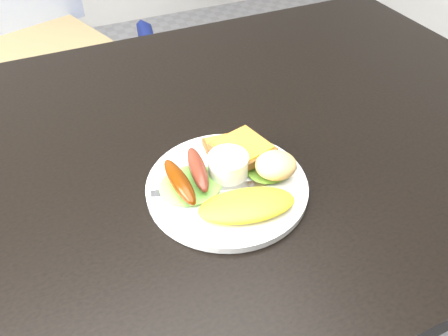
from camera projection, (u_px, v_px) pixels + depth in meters
The scene contains 13 objects.
dining_table at pixel (220, 143), 0.73m from camera, with size 1.20×0.80×0.04m, color black.
dining_chair at pixel (40, 51), 1.56m from camera, with size 0.43×0.43×0.05m, color #A18555.
plate at pixel (227, 186), 0.61m from camera, with size 0.23×0.23×0.01m, color white.
lettuce_left at pixel (191, 185), 0.60m from camera, with size 0.09×0.08×0.01m, color #60A538.
lettuce_right at pixel (269, 169), 0.62m from camera, with size 0.07×0.06×0.01m, color #529219.
omelette at pixel (247, 205), 0.56m from camera, with size 0.13×0.06×0.02m, color yellow.
sausage_a at pixel (179, 181), 0.58m from camera, with size 0.02×0.10×0.02m, color #5E2C03.
sausage_b at pixel (198, 169), 0.60m from camera, with size 0.02×0.09×0.02m, color maroon.
ramekin at pixel (228, 166), 0.61m from camera, with size 0.06×0.06×0.03m, color white.
toast_a at pixel (229, 150), 0.65m from camera, with size 0.07×0.07×0.01m, color brown.
toast_b at pixel (243, 149), 0.63m from camera, with size 0.07×0.07×0.01m, color brown.
potato_salad at pixel (276, 165), 0.60m from camera, with size 0.06×0.05×0.03m, color #CAC78B.
fork at pixel (209, 189), 0.60m from camera, with size 0.16×0.01×0.00m, color #ADAFB7.
Camera 1 is at (-0.23, -0.52, 1.19)m, focal length 35.00 mm.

